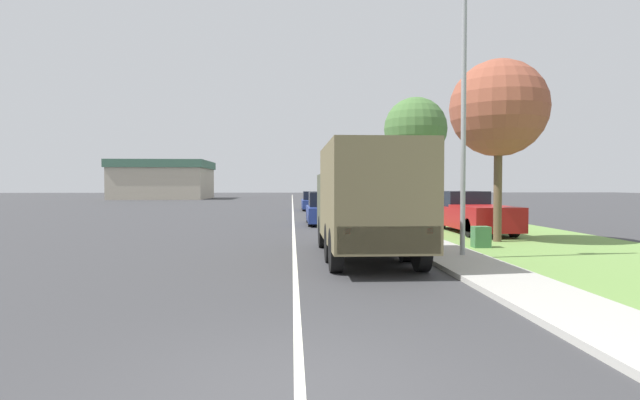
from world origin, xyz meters
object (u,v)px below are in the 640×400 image
object	(u,v)px
military_truck	(366,198)
pickup_truck	(472,213)
lamp_post	(457,90)
car_second_ahead	(313,202)
car_nearest_ahead	(325,210)

from	to	relation	value
military_truck	pickup_truck	distance (m)	9.58
pickup_truck	lamp_post	xyz separation A→B (m)	(-3.29, -7.66, 3.88)
pickup_truck	lamp_post	bearing A→B (deg)	-113.24
car_second_ahead	car_nearest_ahead	bearing A→B (deg)	-89.99
lamp_post	car_second_ahead	bearing A→B (deg)	95.98
pickup_truck	lamp_post	world-z (taller)	lamp_post
car_second_ahead	pickup_truck	size ratio (longest dim) A/B	0.84
car_nearest_ahead	pickup_truck	distance (m)	7.88
military_truck	pickup_truck	xyz separation A→B (m)	(5.84, 7.55, -0.86)
military_truck	lamp_post	world-z (taller)	lamp_post
car_nearest_ahead	lamp_post	distance (m)	13.49
lamp_post	car_nearest_ahead	bearing A→B (deg)	102.95
car_nearest_ahead	pickup_truck	xyz separation A→B (m)	(6.18, -4.89, 0.10)
pickup_truck	lamp_post	size ratio (longest dim) A/B	0.73
military_truck	car_second_ahead	world-z (taller)	military_truck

